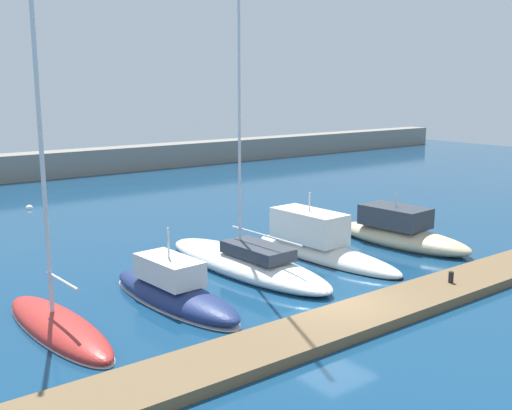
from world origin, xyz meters
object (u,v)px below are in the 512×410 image
motorboat_navy_second (173,290)px  mooring_buoy_white (29,209)px  sailboat_red_nearest (58,324)px  sailboat_white_third (245,261)px  motorboat_sand_fifth (400,232)px  motorboat_ivory_fourth (319,245)px  dock_bollard (451,277)px

motorboat_navy_second → mooring_buoy_white: bearing=-7.3°
sailboat_red_nearest → sailboat_white_third: bearing=-82.3°
motorboat_navy_second → sailboat_white_third: size_ratio=0.35×
sailboat_white_third → mooring_buoy_white: (-3.13, 19.40, -0.43)m
motorboat_sand_fifth → mooring_buoy_white: size_ratio=15.25×
sailboat_red_nearest → mooring_buoy_white: sailboat_red_nearest is taller
motorboat_navy_second → motorboat_ivory_fourth: motorboat_ivory_fourth is taller
motorboat_navy_second → dock_bollard: size_ratio=17.22×
motorboat_ivory_fourth → motorboat_navy_second: bearing=95.0°
dock_bollard → motorboat_sand_fifth: bearing=55.0°
motorboat_navy_second → motorboat_ivory_fourth: bearing=-86.1°
motorboat_navy_second → dock_bollard: bearing=-125.0°
motorboat_sand_fifth → mooring_buoy_white: motorboat_sand_fifth is taller
mooring_buoy_white → sailboat_red_nearest: bearing=-105.4°
sailboat_red_nearest → motorboat_navy_second: 4.42m
sailboat_white_third → motorboat_ivory_fourth: bearing=-97.8°
motorboat_ivory_fourth → dock_bollard: motorboat_ivory_fourth is taller
sailboat_red_nearest → dock_bollard: sailboat_red_nearest is taller
motorboat_ivory_fourth → mooring_buoy_white: size_ratio=17.65×
motorboat_navy_second → mooring_buoy_white: motorboat_navy_second is taller
sailboat_white_third → mooring_buoy_white: sailboat_white_third is taller
sailboat_red_nearest → motorboat_sand_fifth: size_ratio=1.44×
motorboat_sand_fifth → dock_bollard: 7.19m
sailboat_red_nearest → dock_bollard: (13.64, -5.51, 0.32)m
sailboat_red_nearest → sailboat_white_third: sailboat_white_third is taller
motorboat_sand_fifth → mooring_buoy_white: bearing=25.8°
motorboat_navy_second → sailboat_white_third: 4.76m
sailboat_red_nearest → motorboat_sand_fifth: 17.77m
motorboat_navy_second → sailboat_white_third: bearing=-75.1°
motorboat_navy_second → mooring_buoy_white: size_ratio=14.90×
sailboat_white_third → dock_bollard: sailboat_white_third is taller
sailboat_red_nearest → mooring_buoy_white: (5.80, 21.04, -0.25)m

